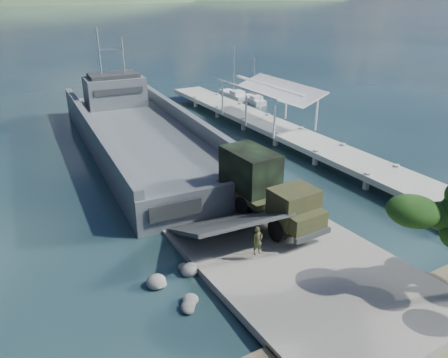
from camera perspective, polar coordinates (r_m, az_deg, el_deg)
ground at (r=26.34m, az=6.99°, el=-9.67°), size 1400.00×1400.00×0.00m
boat_ramp at (r=25.55m, az=8.36°, el=-10.24°), size 10.00×18.00×0.50m
shoreline_rocks at (r=24.11m, az=-6.04°, el=-13.12°), size 3.20×5.60×0.90m
distant_headlands at (r=581.09m, az=-25.02°, el=20.12°), size 1000.00×240.00×48.00m
pier at (r=46.67m, az=6.41°, el=7.55°), size 6.40×44.00×6.10m
landing_craft at (r=43.17m, az=-10.56°, el=5.04°), size 12.27×39.05×11.44m
military_truck at (r=28.56m, az=5.19°, el=-1.02°), size 3.20×8.88×4.06m
soldier at (r=24.38m, az=4.37°, el=-8.81°), size 0.61×0.40×1.66m
sailboat_near at (r=61.17m, az=3.91°, el=10.26°), size 2.20×5.33×6.30m
sailboat_far at (r=63.34m, az=1.34°, el=10.82°), size 2.13×6.19×7.42m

